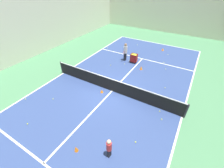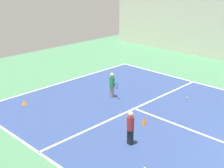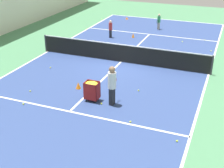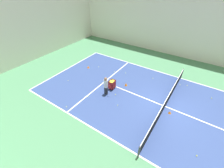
{
  "view_description": "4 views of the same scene",
  "coord_description": "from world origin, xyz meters",
  "px_view_note": "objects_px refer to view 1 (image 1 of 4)",
  "views": [
    {
      "loc": [
        4.33,
        -7.34,
        6.84
      ],
      "look_at": [
        0.0,
        0.0,
        0.63
      ],
      "focal_mm": 24.0,
      "sensor_mm": 36.0,
      "label": 1
    },
    {
      "loc": [
        9.5,
        1.86,
        5.59
      ],
      "look_at": [
        -0.27,
        -7.66,
        0.66
      ],
      "focal_mm": 50.0,
      "sensor_mm": 36.0,
      "label": 2
    },
    {
      "loc": [
        -5.68,
        15.64,
        6.42
      ],
      "look_at": [
        -1.38,
        4.84,
        0.96
      ],
      "focal_mm": 50.0,
      "sensor_mm": 36.0,
      "label": 3
    },
    {
      "loc": [
        -9.5,
        -1.25,
        8.54
      ],
      "look_at": [
        -0.45,
        4.83,
        0.52
      ],
      "focal_mm": 24.0,
      "sensor_mm": 36.0,
      "label": 4
    }
  ],
  "objects_px": {
    "ball_cart": "(134,57)",
    "training_cone_0": "(141,68)",
    "tennis_net": "(112,85)",
    "coach_at_net": "(125,51)",
    "training_cone_1": "(163,49)",
    "child_midcourt": "(109,147)"
  },
  "relations": [
    {
      "from": "child_midcourt",
      "to": "ball_cart",
      "type": "xyz_separation_m",
      "value": [
        -2.8,
        9.07,
        -0.09
      ]
    },
    {
      "from": "training_cone_0",
      "to": "ball_cart",
      "type": "bearing_deg",
      "value": 142.8
    },
    {
      "from": "ball_cart",
      "to": "training_cone_1",
      "type": "bearing_deg",
      "value": 69.14
    },
    {
      "from": "ball_cart",
      "to": "training_cone_0",
      "type": "height_order",
      "value": "ball_cart"
    },
    {
      "from": "tennis_net",
      "to": "ball_cart",
      "type": "bearing_deg",
      "value": 95.3
    },
    {
      "from": "child_midcourt",
      "to": "training_cone_1",
      "type": "distance_m",
      "value": 13.46
    },
    {
      "from": "training_cone_0",
      "to": "training_cone_1",
      "type": "distance_m",
      "value": 5.2
    },
    {
      "from": "child_midcourt",
      "to": "training_cone_1",
      "type": "relative_size",
      "value": 4.67
    },
    {
      "from": "ball_cart",
      "to": "training_cone_1",
      "type": "relative_size",
      "value": 3.37
    },
    {
      "from": "tennis_net",
      "to": "child_midcourt",
      "type": "xyz_separation_m",
      "value": [
        2.35,
        -4.24,
        0.16
      ]
    },
    {
      "from": "training_cone_0",
      "to": "coach_at_net",
      "type": "bearing_deg",
      "value": 157.49
    },
    {
      "from": "coach_at_net",
      "to": "tennis_net",
      "type": "bearing_deg",
      "value": 22.27
    },
    {
      "from": "child_midcourt",
      "to": "ball_cart",
      "type": "height_order",
      "value": "child_midcourt"
    },
    {
      "from": "coach_at_net",
      "to": "training_cone_0",
      "type": "bearing_deg",
      "value": 73.86
    },
    {
      "from": "ball_cart",
      "to": "training_cone_0",
      "type": "bearing_deg",
      "value": -37.2
    },
    {
      "from": "training_cone_0",
      "to": "training_cone_1",
      "type": "bearing_deg",
      "value": 84.07
    },
    {
      "from": "child_midcourt",
      "to": "training_cone_0",
      "type": "xyz_separation_m",
      "value": [
        -1.69,
        8.23,
        -0.55
      ]
    },
    {
      "from": "child_midcourt",
      "to": "training_cone_0",
      "type": "height_order",
      "value": "child_midcourt"
    },
    {
      "from": "tennis_net",
      "to": "coach_at_net",
      "type": "bearing_deg",
      "value": 105.9
    },
    {
      "from": "coach_at_net",
      "to": "ball_cart",
      "type": "xyz_separation_m",
      "value": [
        0.93,
        -0.0,
        -0.38
      ]
    },
    {
      "from": "tennis_net",
      "to": "child_midcourt",
      "type": "distance_m",
      "value": 4.85
    },
    {
      "from": "child_midcourt",
      "to": "training_cone_1",
      "type": "height_order",
      "value": "child_midcourt"
    }
  ]
}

